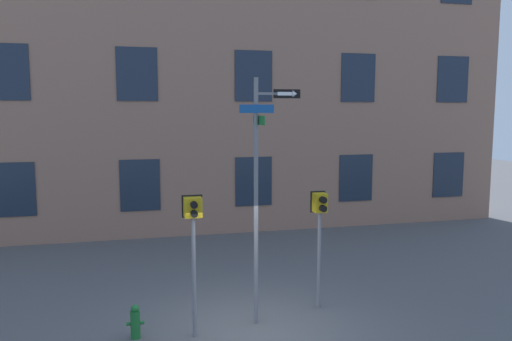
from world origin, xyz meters
name	(u,v)px	position (x,y,z in m)	size (l,w,h in m)	color
ground_plane	(251,333)	(0.00, 0.00, 0.00)	(60.00, 60.00, 0.00)	#515154
building_facade	(196,76)	(0.00, 8.41, 5.63)	(24.00, 0.64, 11.26)	#936B56
street_sign_pole	(259,182)	(0.29, 0.45, 2.97)	(1.27, 0.89, 5.07)	slate
pedestrian_signal_left	(193,227)	(-1.10, 0.12, 2.20)	(0.40, 0.40, 2.80)	slate
pedestrian_signal_right	(320,218)	(1.78, 0.89, 2.06)	(0.34, 0.40, 2.64)	slate
fire_hydrant	(135,322)	(-2.23, 0.32, 0.33)	(0.35, 0.19, 0.68)	#196028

